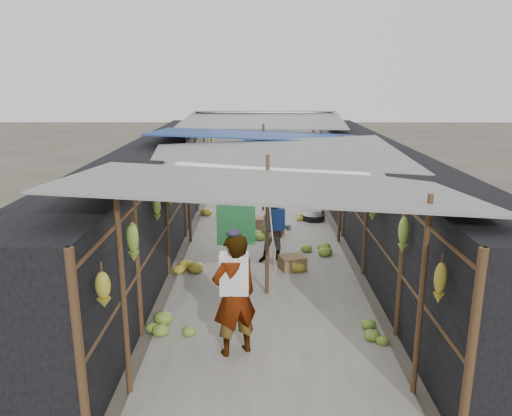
{
  "coord_description": "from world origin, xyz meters",
  "views": [
    {
      "loc": [
        -0.19,
        -5.54,
        3.88
      ],
      "look_at": [
        -0.21,
        4.53,
        1.25
      ],
      "focal_mm": 35.0,
      "sensor_mm": 36.0,
      "label": 1
    }
  ],
  "objects_px": {
    "vendor_seated": "(322,199)",
    "vendor_elderly": "(234,295)",
    "crate_near": "(292,263)",
    "shopper_blue": "(275,230)",
    "black_basin": "(314,218)"
  },
  "relations": [
    {
      "from": "vendor_seated",
      "to": "vendor_elderly",
      "type": "bearing_deg",
      "value": -25.47
    },
    {
      "from": "crate_near",
      "to": "shopper_blue",
      "type": "bearing_deg",
      "value": 110.05
    },
    {
      "from": "vendor_elderly",
      "to": "shopper_blue",
      "type": "height_order",
      "value": "vendor_elderly"
    },
    {
      "from": "black_basin",
      "to": "shopper_blue",
      "type": "distance_m",
      "value": 3.54
    },
    {
      "from": "vendor_elderly",
      "to": "vendor_seated",
      "type": "distance_m",
      "value": 7.9
    },
    {
      "from": "black_basin",
      "to": "shopper_blue",
      "type": "bearing_deg",
      "value": -110.14
    },
    {
      "from": "black_basin",
      "to": "crate_near",
      "type": "bearing_deg",
      "value": -102.97
    },
    {
      "from": "crate_near",
      "to": "vendor_seated",
      "type": "distance_m",
      "value": 4.49
    },
    {
      "from": "vendor_elderly",
      "to": "crate_near",
      "type": "bearing_deg",
      "value": -134.65
    },
    {
      "from": "vendor_seated",
      "to": "black_basin",
      "type": "bearing_deg",
      "value": -34.77
    },
    {
      "from": "crate_near",
      "to": "shopper_blue",
      "type": "xyz_separation_m",
      "value": [
        -0.35,
        0.43,
        0.58
      ]
    },
    {
      "from": "crate_near",
      "to": "black_basin",
      "type": "xyz_separation_m",
      "value": [
        0.85,
        3.7,
        -0.06
      ]
    },
    {
      "from": "shopper_blue",
      "to": "vendor_elderly",
      "type": "bearing_deg",
      "value": -96.34
    },
    {
      "from": "crate_near",
      "to": "vendor_seated",
      "type": "xyz_separation_m",
      "value": [
        1.15,
        4.33,
        0.32
      ]
    },
    {
      "from": "vendor_elderly",
      "to": "vendor_seated",
      "type": "bearing_deg",
      "value": -132.91
    }
  ]
}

